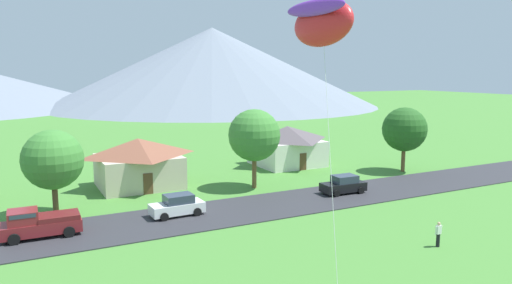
% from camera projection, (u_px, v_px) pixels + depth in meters
% --- Properties ---
extents(road_strip, '(160.00, 7.31, 0.08)m').
position_uv_depth(road_strip, '(219.00, 213.00, 38.60)').
color(road_strip, '#2D2D33').
rests_on(road_strip, ground).
extents(mountain_far_east_ridge, '(106.27, 106.27, 25.14)m').
position_uv_depth(mountain_far_east_ridge, '(212.00, 67.00, 155.88)').
color(mountain_far_east_ridge, slate).
rests_on(mountain_far_east_ridge, ground).
extents(house_leftmost, '(7.96, 7.66, 4.79)m').
position_uv_depth(house_leftmost, '(287.00, 145.00, 58.11)').
color(house_leftmost, silver).
rests_on(house_leftmost, ground).
extents(house_right_center, '(8.27, 7.39, 4.84)m').
position_uv_depth(house_right_center, '(139.00, 162.00, 47.26)').
color(house_right_center, beige).
rests_on(house_right_center, ground).
extents(tree_near_left, '(5.08, 5.08, 7.77)m').
position_uv_depth(tree_near_left, '(254.00, 135.00, 46.34)').
color(tree_near_left, brown).
rests_on(tree_near_left, ground).
extents(tree_left_of_center, '(4.75, 4.75, 6.88)m').
position_uv_depth(tree_left_of_center, '(53.00, 160.00, 37.63)').
color(tree_left_of_center, brown).
rests_on(tree_left_of_center, ground).
extents(tree_center, '(4.99, 4.99, 7.35)m').
position_uv_depth(tree_center, '(405.00, 129.00, 53.99)').
color(tree_center, brown).
rests_on(tree_center, ground).
extents(parked_car_black_west_end, '(4.28, 2.24, 1.68)m').
position_uv_depth(parked_car_black_west_end, '(344.00, 185.00, 44.67)').
color(parked_car_black_west_end, black).
rests_on(parked_car_black_west_end, road_strip).
extents(parked_car_white_mid_west, '(4.25, 2.18, 1.68)m').
position_uv_depth(parked_car_white_mid_west, '(177.00, 206.00, 37.80)').
color(parked_car_white_mid_west, white).
rests_on(parked_car_white_mid_west, road_strip).
extents(pickup_truck_maroon_west_side, '(5.24, 2.41, 1.99)m').
position_uv_depth(pickup_truck_maroon_west_side, '(39.00, 223.00, 32.89)').
color(pickup_truck_maroon_west_side, maroon).
rests_on(pickup_truck_maroon_west_side, road_strip).
extents(kite_flyer_with_kite, '(3.78, 7.12, 14.82)m').
position_uv_depth(kite_flyer_with_kite, '(322.00, 25.00, 22.09)').
color(kite_flyer_with_kite, '#3D3D42').
rests_on(kite_flyer_with_kite, ground).
extents(watcher_person, '(0.56, 0.24, 1.68)m').
position_uv_depth(watcher_person, '(438.00, 234.00, 31.23)').
color(watcher_person, black).
rests_on(watcher_person, ground).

